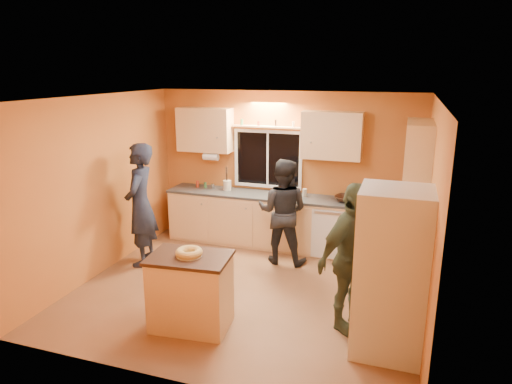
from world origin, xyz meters
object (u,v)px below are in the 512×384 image
at_px(person_center, 283,212).
at_px(refrigerator, 391,273).
at_px(island, 191,291).
at_px(person_left, 141,205).
at_px(person_right, 351,258).

bearing_deg(person_center, refrigerator, 130.35).
bearing_deg(person_center, island, 75.53).
bearing_deg(person_left, person_center, 96.46).
bearing_deg(island, person_center, 71.12).
height_order(person_left, person_right, person_left).
xyz_separation_m(refrigerator, island, (-2.20, -0.25, -0.45)).
relative_size(person_left, person_center, 1.15).
height_order(refrigerator, person_right, refrigerator).
xyz_separation_m(refrigerator, person_center, (-1.68, 1.91, -0.08)).
relative_size(refrigerator, person_center, 1.10).
bearing_deg(person_center, person_left, 18.89).
xyz_separation_m(refrigerator, person_left, (-3.72, 1.17, 0.05)).
bearing_deg(person_left, person_right, 61.69).
height_order(refrigerator, person_left, person_left).
height_order(person_center, person_right, person_right).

